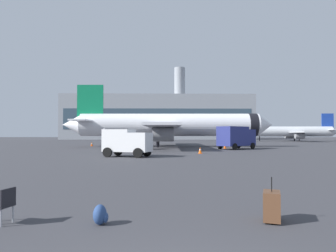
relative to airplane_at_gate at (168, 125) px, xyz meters
The scene contains 13 objects.
airplane_at_gate is the anchor object (origin of this frame).
airplane_taxiing 53.65m from the airplane_at_gate, 45.41° to the left, with size 27.93×25.20×8.20m.
service_truck 12.29m from the airplane_at_gate, 122.96° to the right, with size 5.22×3.59×2.90m.
fuel_truck 13.00m from the airplane_at_gate, 42.72° to the right, with size 6.15×5.68×3.20m.
cargo_van 23.26m from the airplane_at_gate, 100.92° to the right, with size 4.81×3.50×2.60m.
safety_cone_near 11.15m from the airplane_at_gate, 39.17° to the right, with size 0.44×0.44×0.83m.
safety_cone_mid 14.15m from the airplane_at_gate, 168.93° to the left, with size 0.44×0.44×0.75m.
safety_cone_far 18.67m from the airplane_at_gate, 80.12° to the right, with size 0.44×0.44×0.73m.
safety_cone_outer 17.62m from the airplane_at_gate, 103.49° to the right, with size 0.44×0.44×0.71m.
rolling_suitcase 44.28m from the airplane_at_gate, 87.86° to the right, with size 0.59×0.74×1.10m.
traveller_backpack 44.49m from the airplane_at_gate, 93.26° to the right, with size 0.36×0.40×0.48m.
gate_chair 44.59m from the airplane_at_gate, 96.28° to the right, with size 0.58×0.58×0.86m.
terminal_building 72.74m from the airplane_at_gate, 92.00° to the left, with size 74.27×20.50×29.31m.
Camera 1 is at (-0.21, -3.42, 2.16)m, focal length 32.59 mm.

